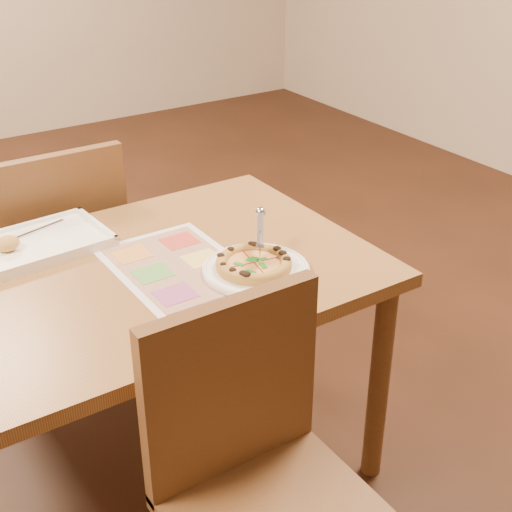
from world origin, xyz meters
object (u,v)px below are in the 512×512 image
pizza (254,264)px  menu (178,266)px  pizza_cutter (260,235)px  dining_table (133,301)px  chair_far (59,240)px  appetizer_tray (38,245)px  chair_near (255,453)px  plate (256,270)px

pizza → menu: size_ratio=0.45×
pizza_cutter → menu: pizza_cutter is taller
dining_table → pizza: bearing=-31.9°
chair_far → appetizer_tray: chair_far is taller
dining_table → chair_near: 0.61m
pizza_cutter → plate: bearing=167.7°
menu → chair_far: bearing=100.9°
pizza → appetizer_tray: 0.62m
chair_far → pizza_cutter: (0.32, -0.74, 0.24)m
appetizer_tray → menu: 0.42m
chair_near → chair_far: size_ratio=1.00×
plate → menu: (-0.16, 0.14, -0.01)m
chair_near → dining_table: bearing=90.0°
chair_far → pizza_cutter: chair_far is taller
plate → chair_near: bearing=-123.6°
chair_near → menu: (0.12, 0.57, 0.16)m
dining_table → plate: (0.28, -0.18, 0.09)m
dining_table → menu: (0.12, -0.04, 0.09)m
dining_table → appetizer_tray: appetizer_tray is taller
chair_near → menu: 0.60m
chair_near → menu: chair_near is taller
plate → pizza_cutter: bearing=43.5°
chair_near → pizza: 0.54m
chair_far → pizza: size_ratio=2.32×
menu → pizza_cutter: bearing=-28.3°
pizza → chair_far: bearing=109.7°
chair_near → menu: size_ratio=1.05×
pizza_cutter → dining_table: bearing=100.2°
appetizer_tray → dining_table: bearing=-60.6°
chair_far → dining_table: bearing=90.0°
chair_far → menu: 0.67m
dining_table → pizza_cutter: bearing=-24.0°
dining_table → pizza_cutter: (0.32, -0.14, 0.17)m
plate → menu: size_ratio=0.64×
pizza → pizza_cutter: pizza_cutter is taller
pizza → pizza_cutter: (0.04, 0.03, 0.06)m
pizza → pizza_cutter: size_ratio=1.42×
menu → chair_near: bearing=-102.2°
dining_table → appetizer_tray: (-0.16, 0.28, 0.10)m
dining_table → chair_near: size_ratio=2.77×
plate → pizza: size_ratio=1.40×
appetizer_tray → chair_far: bearing=64.5°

